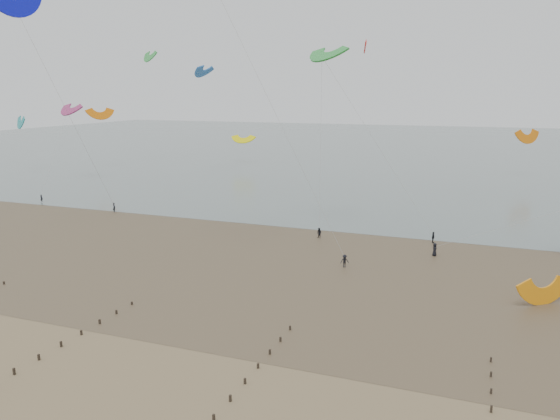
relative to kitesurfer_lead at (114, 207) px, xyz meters
The scene contains 6 objects.
ground 66.96m from the kitesurfer_lead, 47.96° to the right, with size 500.00×500.00×0.00m, color brown.
sea_and_shore 43.55m from the kitesurfer_lead, 20.61° to the right, with size 500.00×665.00×0.03m.
kitesurfer_lead is the anchor object (origin of this frame).
kitesurfers 68.91m from the kitesurfer_lead, ahead, with size 148.87×29.40×1.84m.
grounded_kite 75.40m from the kitesurfer_lead, 17.08° to the right, with size 5.81×3.04×4.43m, color orange, non-canonical shape.
kites_airborne 55.55m from the kitesurfer_lead, 48.58° to the left, with size 219.35×117.76×40.29m.
Camera 1 is at (20.19, -33.82, 22.31)m, focal length 35.00 mm.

